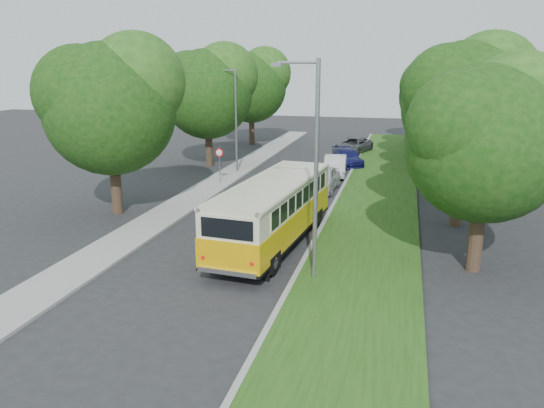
% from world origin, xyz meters
% --- Properties ---
extents(ground, '(120.00, 120.00, 0.00)m').
position_xyz_m(ground, '(0.00, 0.00, 0.00)').
color(ground, '#262628').
rests_on(ground, ground).
extents(curb, '(0.20, 70.00, 0.15)m').
position_xyz_m(curb, '(3.60, 5.00, 0.07)').
color(curb, gray).
rests_on(curb, ground).
extents(grass_verge, '(4.50, 70.00, 0.13)m').
position_xyz_m(grass_verge, '(5.95, 5.00, 0.07)').
color(grass_verge, '#234A13').
rests_on(grass_verge, ground).
extents(sidewalk, '(2.20, 70.00, 0.12)m').
position_xyz_m(sidewalk, '(-4.80, 5.00, 0.06)').
color(sidewalk, gray).
rests_on(sidewalk, ground).
extents(treeline, '(24.27, 41.91, 9.46)m').
position_xyz_m(treeline, '(3.15, 17.99, 5.93)').
color(treeline, '#332319').
rests_on(treeline, ground).
extents(lamppost_near, '(1.71, 0.16, 8.00)m').
position_xyz_m(lamppost_near, '(4.21, -2.50, 4.37)').
color(lamppost_near, gray).
rests_on(lamppost_near, ground).
extents(lamppost_far, '(1.71, 0.16, 7.50)m').
position_xyz_m(lamppost_far, '(-4.70, 16.00, 4.12)').
color(lamppost_far, gray).
rests_on(lamppost_far, ground).
extents(warning_sign, '(0.56, 0.10, 2.50)m').
position_xyz_m(warning_sign, '(-4.50, 11.98, 1.71)').
color(warning_sign, gray).
rests_on(warning_sign, ground).
extents(vintage_bus, '(3.53, 10.22, 2.98)m').
position_xyz_m(vintage_bus, '(1.90, 0.97, 1.49)').
color(vintage_bus, '#E0A507').
rests_on(vintage_bus, ground).
extents(car_silver, '(1.94, 4.44, 1.49)m').
position_xyz_m(car_silver, '(2.41, 11.99, 0.75)').
color(car_silver, '#BABABF').
rests_on(car_silver, ground).
extents(car_white, '(1.88, 4.47, 1.44)m').
position_xyz_m(car_white, '(2.56, 16.74, 0.72)').
color(car_white, silver).
rests_on(car_white, ground).
extents(car_blue, '(3.24, 4.71, 1.27)m').
position_xyz_m(car_blue, '(3.00, 20.95, 0.63)').
color(car_blue, navy).
rests_on(car_blue, ground).
extents(car_grey, '(3.63, 5.46, 1.39)m').
position_xyz_m(car_grey, '(2.82, 26.91, 0.70)').
color(car_grey, '#505357').
rests_on(car_grey, ground).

